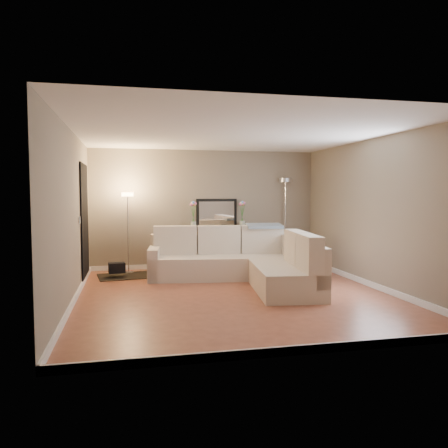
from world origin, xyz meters
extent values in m
cube|color=#9C5138|center=(0.00, 0.00, -0.01)|extent=(5.00, 5.50, 0.01)
cube|color=white|center=(0.00, 0.00, 2.60)|extent=(5.00, 5.50, 0.01)
cube|color=gray|center=(0.00, 2.76, 1.30)|extent=(5.00, 0.02, 2.60)
cube|color=gray|center=(0.00, -2.76, 1.30)|extent=(5.00, 0.02, 2.60)
cube|color=gray|center=(-2.51, 0.00, 1.30)|extent=(0.02, 5.50, 2.60)
cube|color=gray|center=(2.51, 0.00, 1.30)|extent=(0.02, 5.50, 2.60)
cube|color=white|center=(0.00, 2.73, 0.05)|extent=(5.00, 0.03, 0.10)
cube|color=white|center=(0.00, -2.73, 0.05)|extent=(5.00, 0.03, 0.10)
cube|color=white|center=(-2.48, 0.00, 0.05)|extent=(0.03, 5.50, 0.10)
cube|color=white|center=(2.48, 0.00, 0.05)|extent=(0.03, 5.50, 0.10)
cube|color=black|center=(-2.48, 1.70, 1.10)|extent=(0.02, 1.20, 2.20)
cube|color=white|center=(-2.48, 0.85, 1.20)|extent=(0.02, 0.08, 0.12)
cube|color=beige|center=(0.12, 1.45, 0.22)|extent=(2.94, 1.32, 0.44)
cube|color=beige|center=(0.17, 1.83, 0.52)|extent=(2.84, 0.57, 0.61)
cube|color=beige|center=(-1.20, 1.62, 0.31)|extent=(0.32, 1.00, 0.61)
cube|color=beige|center=(0.87, -0.01, 0.22)|extent=(1.19, 1.85, 0.44)
cube|color=beige|center=(1.31, 0.43, 0.52)|extent=(0.55, 2.73, 0.61)
cube|color=beige|center=(-0.77, 1.83, 0.72)|extent=(0.87, 0.34, 0.57)
cube|color=beige|center=(0.10, 1.72, 0.72)|extent=(0.87, 0.34, 0.57)
cube|color=beige|center=(0.96, 1.61, 0.72)|extent=(0.87, 0.34, 0.57)
cube|color=beige|center=(1.17, 0.28, 0.72)|extent=(0.33, 0.81, 0.57)
cube|color=beige|center=(1.07, -0.53, 0.72)|extent=(0.33, 0.81, 0.57)
cube|color=gray|center=(1.01, 1.62, 0.99)|extent=(0.75, 0.47, 0.10)
cube|color=black|center=(0.25, 2.57, 0.78)|extent=(1.30, 0.35, 0.04)
cube|color=black|center=(-0.35, 2.43, 0.38)|extent=(0.05, 0.05, 0.76)
cube|color=black|center=(-0.35, 2.71, 0.38)|extent=(0.05, 0.05, 0.76)
cube|color=black|center=(0.85, 2.43, 0.38)|extent=(0.05, 0.05, 0.76)
cube|color=black|center=(0.85, 2.71, 0.38)|extent=(0.05, 0.05, 0.76)
cube|color=black|center=(0.25, 2.57, 0.18)|extent=(1.22, 0.32, 0.03)
cube|color=#BF3333|center=(-0.28, 2.57, 0.29)|extent=(0.03, 0.16, 0.19)
cube|color=#3359A5|center=(-0.24, 2.57, 0.30)|extent=(0.04, 0.16, 0.21)
cube|color=gold|center=(-0.20, 2.57, 0.31)|extent=(0.04, 0.16, 0.23)
cube|color=#3F7F4C|center=(-0.14, 2.57, 0.29)|extent=(0.05, 0.16, 0.19)
cube|color=#994C99|center=(-0.10, 2.57, 0.30)|extent=(0.03, 0.16, 0.21)
cube|color=orange|center=(-0.06, 2.57, 0.31)|extent=(0.04, 0.16, 0.23)
cube|color=#262626|center=(-0.01, 2.57, 0.29)|extent=(0.04, 0.16, 0.19)
cube|color=#4C99B2|center=(0.04, 2.57, 0.30)|extent=(0.05, 0.16, 0.21)
cube|color=#B2A58C|center=(0.09, 2.57, 0.31)|extent=(0.03, 0.16, 0.23)
cube|color=brown|center=(0.13, 2.57, 0.29)|extent=(0.04, 0.16, 0.19)
cube|color=navy|center=(0.18, 2.57, 0.30)|extent=(0.04, 0.16, 0.21)
cube|color=gold|center=(0.23, 2.57, 0.31)|extent=(0.05, 0.16, 0.23)
cube|color=black|center=(0.25, 2.74, 1.17)|extent=(0.92, 0.04, 0.72)
cube|color=white|center=(0.25, 2.72, 1.17)|extent=(0.80, 0.01, 0.60)
cube|color=gold|center=(0.13, 2.54, 0.82)|extent=(0.18, 0.12, 0.04)
cube|color=black|center=(0.43, 2.52, 0.86)|extent=(0.10, 0.02, 0.13)
cube|color=black|center=(0.55, 2.52, 0.85)|extent=(0.08, 0.02, 0.11)
cylinder|color=silver|center=(-0.30, 2.57, 0.92)|extent=(0.12, 0.12, 0.24)
cylinder|color=#38722D|center=(-0.32, 2.57, 1.20)|extent=(0.10, 0.01, 0.41)
sphere|color=#E5598C|center=(-0.34, 2.57, 1.41)|extent=(0.07, 0.07, 0.07)
cylinder|color=#38722D|center=(-0.31, 2.57, 1.21)|extent=(0.06, 0.01, 0.44)
sphere|color=white|center=(-0.32, 2.57, 1.43)|extent=(0.07, 0.07, 0.07)
cylinder|color=#38722D|center=(-0.30, 2.57, 1.22)|extent=(0.01, 0.01, 0.46)
sphere|color=#598CE5|center=(-0.30, 2.57, 1.45)|extent=(0.07, 0.07, 0.07)
cylinder|color=#38722D|center=(-0.29, 2.57, 1.20)|extent=(0.05, 0.01, 0.42)
sphere|color=#E58C4C|center=(-0.28, 2.57, 1.41)|extent=(0.07, 0.07, 0.07)
cylinder|color=#38722D|center=(-0.28, 2.57, 1.21)|extent=(0.10, 0.01, 0.43)
sphere|color=#D866B2|center=(-0.26, 2.57, 1.43)|extent=(0.07, 0.07, 0.07)
cylinder|color=silver|center=(0.80, 2.57, 0.92)|extent=(0.12, 0.12, 0.24)
cylinder|color=#38722D|center=(0.78, 2.57, 1.20)|extent=(0.10, 0.01, 0.41)
sphere|color=#E5598C|center=(0.76, 2.57, 1.41)|extent=(0.07, 0.07, 0.07)
cylinder|color=#38722D|center=(0.79, 2.57, 1.21)|extent=(0.06, 0.01, 0.44)
sphere|color=white|center=(0.78, 2.57, 1.43)|extent=(0.07, 0.07, 0.07)
cylinder|color=#38722D|center=(0.80, 2.57, 1.22)|extent=(0.01, 0.01, 0.46)
sphere|color=#598CE5|center=(0.80, 2.57, 1.45)|extent=(0.07, 0.07, 0.07)
cylinder|color=#38722D|center=(0.81, 2.57, 1.20)|extent=(0.05, 0.01, 0.42)
sphere|color=#E58C4C|center=(0.82, 2.57, 1.41)|extent=(0.07, 0.07, 0.07)
cylinder|color=#38722D|center=(0.82, 2.57, 1.21)|extent=(0.10, 0.01, 0.43)
sphere|color=#D866B2|center=(0.84, 2.57, 1.43)|extent=(0.07, 0.07, 0.07)
cylinder|color=silver|center=(-1.69, 2.31, 0.01)|extent=(0.25, 0.25, 0.03)
cylinder|color=silver|center=(-1.69, 2.31, 0.81)|extent=(0.03, 0.03, 1.58)
cylinder|color=#FFBF72|center=(-1.69, 2.31, 1.63)|extent=(0.27, 0.27, 0.07)
cylinder|color=silver|center=(1.83, 2.61, 0.02)|extent=(0.30, 0.30, 0.03)
cylinder|color=silver|center=(1.83, 2.61, 0.96)|extent=(0.03, 0.03, 1.90)
cylinder|color=silver|center=(1.83, 2.61, 1.95)|extent=(0.32, 0.32, 0.09)
cube|color=black|center=(-1.73, 1.98, 0.01)|extent=(1.19, 0.96, 0.01)
cube|color=black|center=(-1.91, 1.85, 0.20)|extent=(0.34, 0.26, 0.20)
camera|label=1|loc=(-1.66, -6.83, 1.65)|focal=35.00mm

